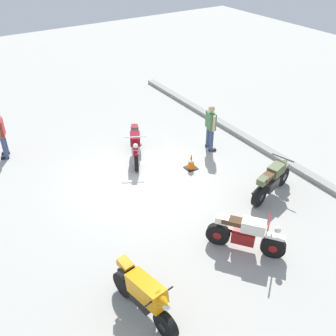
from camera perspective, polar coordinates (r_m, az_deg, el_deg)
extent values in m
plane|color=#ADAAA3|center=(12.05, -4.30, -1.88)|extent=(40.00, 40.00, 0.00)
cube|color=gray|center=(14.40, 11.88, 4.17)|extent=(14.00, 0.30, 0.15)
cylinder|color=black|center=(9.73, 15.31, -11.20)|extent=(0.57, 0.49, 0.60)
cylinder|color=black|center=(9.79, 7.41, -9.66)|extent=(0.57, 0.49, 0.60)
cylinder|color=maroon|center=(9.73, 15.31, -11.20)|extent=(0.28, 0.27, 0.21)
cylinder|color=maroon|center=(9.79, 7.41, -9.66)|extent=(0.28, 0.27, 0.21)
cube|color=maroon|center=(9.67, 11.11, -9.96)|extent=(0.61, 0.56, 0.32)
cube|color=white|center=(9.40, 12.58, -8.42)|extent=(0.64, 0.60, 0.30)
cube|color=white|center=(9.50, 15.61, -9.77)|extent=(0.45, 0.40, 0.08)
cube|color=#4C331E|center=(9.41, 9.88, -7.80)|extent=(0.63, 0.57, 0.12)
cube|color=white|center=(9.45, 8.07, -7.54)|extent=(0.39, 0.37, 0.18)
cylinder|color=maroon|center=(9.86, 8.94, -9.07)|extent=(0.51, 0.43, 0.16)
cylinder|color=maroon|center=(9.23, 14.80, -7.64)|extent=(0.46, 0.58, 0.04)
sphere|color=silver|center=(9.36, 15.96, -8.81)|extent=(0.16, 0.16, 0.16)
cylinder|color=black|center=(12.41, -4.72, 1.04)|extent=(0.62, 0.40, 0.64)
cylinder|color=black|center=(13.66, -4.89, 4.28)|extent=(0.62, 0.40, 0.64)
cylinder|color=silver|center=(12.41, -4.72, 1.04)|extent=(0.26, 0.23, 0.22)
cylinder|color=silver|center=(13.66, -4.89, 4.28)|extent=(0.26, 0.23, 0.22)
cube|color=silver|center=(13.02, -4.83, 3.23)|extent=(0.63, 0.51, 0.32)
cube|color=maroon|center=(12.65, -4.89, 4.34)|extent=(0.64, 0.54, 0.30)
cube|color=maroon|center=(12.23, -4.80, 2.42)|extent=(0.46, 0.35, 0.08)
cube|color=black|center=(13.04, -4.95, 5.37)|extent=(0.65, 0.51, 0.12)
cube|color=maroon|center=(13.31, -4.97, 5.90)|extent=(0.39, 0.34, 0.18)
cylinder|color=silver|center=(13.40, -4.14, 3.94)|extent=(0.54, 0.35, 0.16)
cylinder|color=silver|center=(12.24, -4.91, 4.62)|extent=(0.36, 0.64, 0.04)
sphere|color=silver|center=(12.15, -4.84, 3.29)|extent=(0.16, 0.16, 0.16)
cylinder|color=black|center=(8.04, -0.33, -22.27)|extent=(0.62, 0.24, 0.60)
cylinder|color=black|center=(8.71, -6.38, -16.60)|extent=(0.63, 0.31, 0.60)
cylinder|color=black|center=(8.04, -0.33, -22.27)|extent=(0.23, 0.21, 0.21)
cylinder|color=black|center=(8.71, -6.38, -16.60)|extent=(0.23, 0.21, 0.21)
cube|color=black|center=(8.30, -3.78, -18.72)|extent=(0.59, 0.36, 0.32)
cube|color=orange|center=(7.91, -3.19, -17.60)|extent=(1.03, 0.49, 0.57)
cone|color=orange|center=(7.54, -0.64, -19.23)|extent=(0.40, 0.39, 0.39)
cube|color=black|center=(8.07, -5.03, -15.58)|extent=(0.63, 0.34, 0.12)
cube|color=orange|center=(8.18, -6.36, -13.98)|extent=(0.37, 0.27, 0.23)
cylinder|color=black|center=(8.26, -6.54, -15.28)|extent=(0.40, 0.14, 0.17)
cylinder|color=black|center=(8.31, -5.61, -14.76)|extent=(0.40, 0.14, 0.17)
cylinder|color=black|center=(7.59, -1.36, -18.50)|extent=(0.13, 0.70, 0.04)
sphere|color=silver|center=(7.55, -0.21, -19.82)|extent=(0.16, 0.16, 0.16)
cylinder|color=black|center=(12.19, 16.54, -1.18)|extent=(0.31, 0.62, 0.60)
cylinder|color=black|center=(11.17, 13.33, -4.13)|extent=(0.31, 0.62, 0.60)
cylinder|color=#333333|center=(12.19, 16.54, -1.18)|extent=(0.23, 0.25, 0.21)
cylinder|color=#333333|center=(11.17, 13.33, -4.13)|extent=(0.23, 0.25, 0.21)
cube|color=#333333|center=(11.58, 14.95, -2.30)|extent=(0.42, 0.61, 0.32)
cube|color=#515B38|center=(11.51, 15.72, -0.24)|extent=(0.46, 0.62, 0.30)
cube|color=#515B38|center=(12.01, 16.79, 0.12)|extent=(0.27, 0.47, 0.08)
cube|color=brown|center=(11.15, 14.64, -1.12)|extent=(0.41, 0.65, 0.12)
cube|color=#515B38|center=(10.94, 13.86, -1.87)|extent=(0.30, 0.37, 0.18)
cylinder|color=#333333|center=(11.37, 13.20, -3.07)|extent=(0.25, 0.57, 0.16)
cylinder|color=#333333|center=(11.64, 16.67, 1.45)|extent=(0.69, 0.22, 0.04)
sphere|color=silver|center=(11.92, 17.01, 1.05)|extent=(0.16, 0.16, 0.16)
cylinder|color=#384772|center=(14.29, -22.99, 3.32)|extent=(0.16, 0.16, 0.80)
cube|color=black|center=(14.47, -22.91, 2.05)|extent=(0.17, 0.28, 0.08)
cylinder|color=#384772|center=(14.01, -23.07, 2.70)|extent=(0.16, 0.16, 0.80)
cube|color=black|center=(14.20, -22.99, 1.41)|extent=(0.17, 0.28, 0.08)
cube|color=#B23333|center=(13.85, -23.64, 5.46)|extent=(0.50, 0.34, 0.57)
cylinder|color=brown|center=(14.08, -23.58, 6.01)|extent=(0.11, 0.11, 0.54)
cylinder|color=#384772|center=(13.39, 6.45, 4.01)|extent=(0.16, 0.16, 0.83)
cube|color=black|center=(13.60, 6.58, 2.68)|extent=(0.17, 0.28, 0.08)
cylinder|color=#384772|center=(13.66, 5.94, 4.66)|extent=(0.16, 0.16, 0.83)
cube|color=black|center=(13.86, 6.08, 3.34)|extent=(0.17, 0.28, 0.08)
cube|color=#4C7F4C|center=(13.20, 6.37, 7.01)|extent=(0.51, 0.34, 0.58)
cylinder|color=#D8AD8C|center=(12.96, 6.83, 6.55)|extent=(0.11, 0.11, 0.55)
cylinder|color=#D8AD8C|center=(13.42, 5.93, 7.59)|extent=(0.11, 0.11, 0.55)
sphere|color=#D8AD8C|center=(13.01, 6.49, 8.72)|extent=(0.22, 0.22, 0.22)
cube|color=black|center=(12.60, 3.41, 0.01)|extent=(0.36, 0.36, 0.03)
cone|color=orange|center=(12.46, 3.45, 1.02)|extent=(0.28, 0.28, 0.50)
cylinder|color=white|center=(12.44, 3.45, 1.18)|extent=(0.19, 0.19, 0.08)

